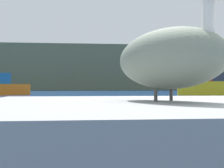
# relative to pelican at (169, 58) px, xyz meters

# --- Properties ---
(hillside_backdrop) EXTENTS (140.00, 13.22, 9.69)m
(hillside_backdrop) POSITION_rel_pelican_xyz_m (1.07, 68.19, 3.63)
(hillside_backdrop) COLOR #5B664C
(hillside_backdrop) RESTS_ON ground
(pier_dock) EXTENTS (3.25, 2.70, 0.84)m
(pier_dock) POSITION_rel_pelican_xyz_m (-0.01, 0.01, -0.79)
(pier_dock) COLOR #969696
(pier_dock) RESTS_ON ground
(pelican) EXTENTS (1.05, 1.41, 0.90)m
(pelican) POSITION_rel_pelican_xyz_m (0.00, 0.00, 0.00)
(pelican) COLOR gray
(pelican) RESTS_ON pier_dock
(fishing_boat_blue) EXTENTS (7.39, 3.83, 5.25)m
(fishing_boat_blue) POSITION_rel_pelican_xyz_m (18.40, 37.36, -0.27)
(fishing_boat_blue) COLOR blue
(fishing_boat_blue) RESTS_ON ground
(fishing_boat_yellow) EXTENTS (7.40, 4.14, 4.93)m
(fishing_boat_yellow) POSITION_rel_pelican_xyz_m (12.61, 27.86, -0.23)
(fishing_boat_yellow) COLOR yellow
(fishing_boat_yellow) RESTS_ON ground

